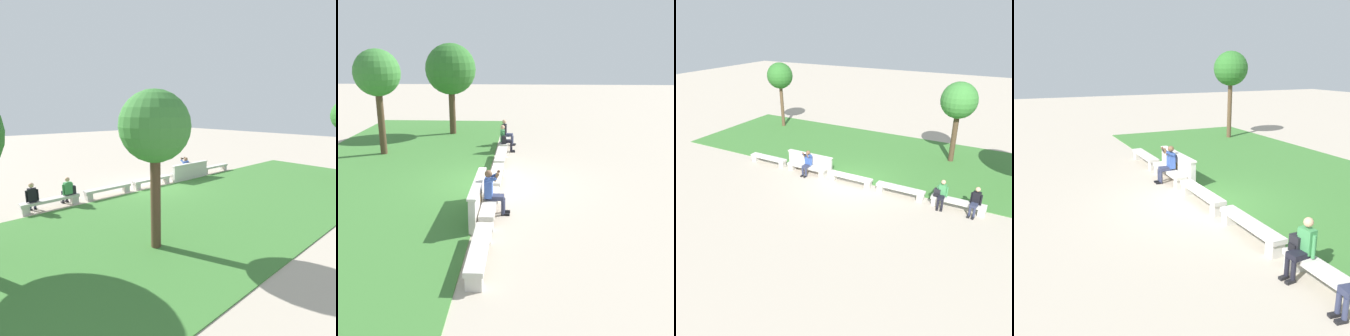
% 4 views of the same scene
% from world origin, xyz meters
% --- Properties ---
extents(ground_plane, '(80.00, 80.00, 0.00)m').
position_xyz_m(ground_plane, '(0.00, 0.00, 0.00)').
color(ground_plane, '#B2A593').
extents(grass_strip, '(24.91, 8.00, 0.03)m').
position_xyz_m(grass_strip, '(0.00, 4.38, 0.01)').
color(grass_strip, '#3D7533').
rests_on(grass_strip, ground).
extents(bench_main, '(2.33, 0.40, 0.45)m').
position_xyz_m(bench_main, '(-5.29, 0.00, 0.31)').
color(bench_main, beige).
rests_on(bench_main, ground).
extents(bench_near, '(2.33, 0.40, 0.45)m').
position_xyz_m(bench_near, '(-2.64, 0.00, 0.31)').
color(bench_near, beige).
rests_on(bench_near, ground).
extents(bench_mid, '(2.33, 0.40, 0.45)m').
position_xyz_m(bench_mid, '(0.00, 0.00, 0.31)').
color(bench_mid, beige).
rests_on(bench_mid, ground).
extents(bench_far, '(2.33, 0.40, 0.45)m').
position_xyz_m(bench_far, '(2.64, 0.00, 0.31)').
color(bench_far, beige).
rests_on(bench_far, ground).
extents(bench_end, '(2.33, 0.40, 0.45)m').
position_xyz_m(bench_end, '(5.29, 0.00, 0.31)').
color(bench_end, beige).
rests_on(bench_end, ground).
extents(backrest_wall_with_plaque, '(2.75, 0.24, 1.01)m').
position_xyz_m(backrest_wall_with_plaque, '(-2.64, 0.34, 0.52)').
color(backrest_wall_with_plaque, beige).
rests_on(backrest_wall_with_plaque, ground).
extents(person_photographer, '(0.48, 0.73, 1.32)m').
position_xyz_m(person_photographer, '(-2.54, -0.08, 0.74)').
color(person_photographer, black).
rests_on(person_photographer, ground).
extents(person_distant, '(0.48, 0.69, 1.26)m').
position_xyz_m(person_distant, '(4.56, -0.07, 0.67)').
color(person_distant, black).
rests_on(person_distant, ground).
extents(backpack, '(0.28, 0.24, 0.43)m').
position_xyz_m(backpack, '(4.35, -0.04, 0.63)').
color(backpack, black).
rests_on(backpack, bench_end).
extents(tree_left_background, '(1.87, 1.87, 4.79)m').
position_xyz_m(tree_left_background, '(-9.11, 6.33, 3.79)').
color(tree_left_background, brown).
rests_on(tree_left_background, ground).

